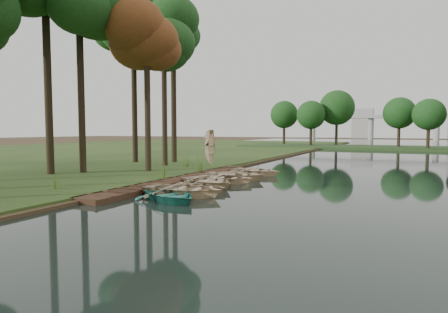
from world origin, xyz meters
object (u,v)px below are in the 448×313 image
at_px(boardwalk, 183,180).
at_px(rowboat_1, 183,188).
at_px(stored_rowboat, 211,161).
at_px(rowboat_0, 170,194).
at_px(rowboat_2, 199,185).

bearing_deg(boardwalk, rowboat_1, -58.24).
xyz_separation_m(rowboat_1, stored_rowboat, (-5.02, 12.43, 0.15)).
bearing_deg(rowboat_1, rowboat_0, -179.14).
height_order(rowboat_0, rowboat_1, rowboat_1).
relative_size(rowboat_1, rowboat_2, 1.31).
bearing_deg(rowboat_0, rowboat_1, 30.73).
height_order(boardwalk, stored_rowboat, stored_rowboat).
distance_m(rowboat_1, rowboat_2, 1.56).
bearing_deg(rowboat_2, rowboat_0, -177.00).
distance_m(boardwalk, rowboat_2, 3.97).
height_order(rowboat_0, rowboat_2, rowboat_0).
relative_size(rowboat_0, rowboat_1, 0.84).
bearing_deg(stored_rowboat, rowboat_2, -159.46).
bearing_deg(rowboat_2, boardwalk, 44.85).
relative_size(boardwalk, rowboat_2, 5.32).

